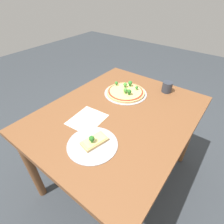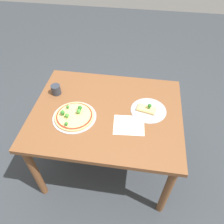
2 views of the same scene
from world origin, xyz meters
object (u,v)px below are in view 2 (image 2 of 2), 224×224
object	(u,v)px
dining_table	(107,119)
pizza_tray_whole	(74,116)
drinking_cup	(56,90)
pizza_tray_slice	(148,110)

from	to	relation	value
dining_table	pizza_tray_whole	size ratio (longest dim) A/B	3.51
drinking_cup	dining_table	bearing A→B (deg)	162.36
pizza_tray_slice	drinking_cup	xyz separation A→B (m)	(0.78, -0.09, 0.03)
pizza_tray_whole	dining_table	bearing A→B (deg)	-156.76
pizza_tray_whole	pizza_tray_slice	xyz separation A→B (m)	(-0.55, -0.16, -0.00)
pizza_tray_slice	drinking_cup	size ratio (longest dim) A/B	3.37
pizza_tray_whole	drinking_cup	size ratio (longest dim) A/B	4.03
pizza_tray_slice	pizza_tray_whole	bearing A→B (deg)	15.75
dining_table	drinking_cup	world-z (taller)	drinking_cup
dining_table	pizza_tray_slice	bearing A→B (deg)	-170.12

